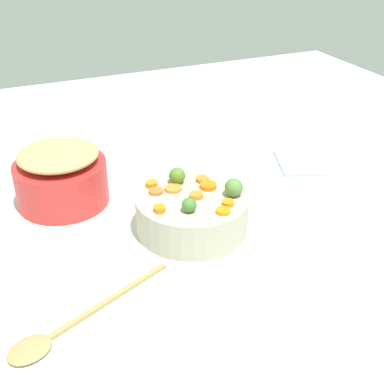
# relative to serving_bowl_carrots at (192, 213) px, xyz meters

# --- Properties ---
(tabletop) EXTENTS (2.40, 2.40, 0.02)m
(tabletop) POSITION_rel_serving_bowl_carrots_xyz_m (-0.02, 0.02, -0.05)
(tabletop) COLOR silver
(tabletop) RESTS_ON ground
(serving_bowl_carrots) EXTENTS (0.25, 0.25, 0.08)m
(serving_bowl_carrots) POSITION_rel_serving_bowl_carrots_xyz_m (0.00, 0.00, 0.00)
(serving_bowl_carrots) COLOR #BBAB95
(serving_bowl_carrots) RESTS_ON tabletop
(metal_pot) EXTENTS (0.22, 0.22, 0.11)m
(metal_pot) POSITION_rel_serving_bowl_carrots_xyz_m (0.23, 0.24, 0.01)
(metal_pot) COLOR red
(metal_pot) RESTS_ON tabletop
(stuffing_mound) EXTENTS (0.19, 0.19, 0.04)m
(stuffing_mound) POSITION_rel_serving_bowl_carrots_xyz_m (0.23, 0.24, 0.08)
(stuffing_mound) COLOR tan
(stuffing_mound) RESTS_ON metal_pot
(carrot_slice_0) EXTENTS (0.04, 0.04, 0.01)m
(carrot_slice_0) POSITION_rel_serving_bowl_carrots_xyz_m (0.04, 0.07, 0.05)
(carrot_slice_0) COLOR orange
(carrot_slice_0) RESTS_ON serving_bowl_carrots
(carrot_slice_1) EXTENTS (0.05, 0.05, 0.01)m
(carrot_slice_1) POSITION_rel_serving_bowl_carrots_xyz_m (0.04, 0.03, 0.05)
(carrot_slice_1) COLOR orange
(carrot_slice_1) RESTS_ON serving_bowl_carrots
(carrot_slice_2) EXTENTS (0.03, 0.03, 0.01)m
(carrot_slice_2) POSITION_rel_serving_bowl_carrots_xyz_m (0.07, 0.06, 0.05)
(carrot_slice_2) COLOR orange
(carrot_slice_2) RESTS_ON serving_bowl_carrots
(carrot_slice_3) EXTENTS (0.04, 0.04, 0.01)m
(carrot_slice_3) POSITION_rel_serving_bowl_carrots_xyz_m (0.05, -0.05, 0.05)
(carrot_slice_3) COLOR orange
(carrot_slice_3) RESTS_ON serving_bowl_carrots
(carrot_slice_4) EXTENTS (0.03, 0.03, 0.01)m
(carrot_slice_4) POSITION_rel_serving_bowl_carrots_xyz_m (-0.01, -0.01, 0.05)
(carrot_slice_4) COLOR orange
(carrot_slice_4) RESTS_ON serving_bowl_carrots
(carrot_slice_5) EXTENTS (0.05, 0.05, 0.01)m
(carrot_slice_5) POSITION_rel_serving_bowl_carrots_xyz_m (0.02, -0.05, 0.05)
(carrot_slice_5) COLOR orange
(carrot_slice_5) RESTS_ON serving_bowl_carrots
(carrot_slice_6) EXTENTS (0.04, 0.04, 0.01)m
(carrot_slice_6) POSITION_rel_serving_bowl_carrots_xyz_m (-0.09, -0.03, 0.05)
(carrot_slice_6) COLOR orange
(carrot_slice_6) RESTS_ON serving_bowl_carrots
(carrot_slice_7) EXTENTS (0.03, 0.03, 0.01)m
(carrot_slice_7) POSITION_rel_serving_bowl_carrots_xyz_m (-0.03, 0.08, 0.05)
(carrot_slice_7) COLOR orange
(carrot_slice_7) RESTS_ON serving_bowl_carrots
(carrot_slice_8) EXTENTS (0.04, 0.04, 0.01)m
(carrot_slice_8) POSITION_rel_serving_bowl_carrots_xyz_m (-0.06, -0.05, 0.05)
(carrot_slice_8) COLOR orange
(carrot_slice_8) RESTS_ON serving_bowl_carrots
(brussels_sprout_0) EXTENTS (0.03, 0.03, 0.03)m
(brussels_sprout_0) POSITION_rel_serving_bowl_carrots_xyz_m (-0.05, 0.03, 0.06)
(brussels_sprout_0) COLOR #437A30
(brussels_sprout_0) RESTS_ON serving_bowl_carrots
(brussels_sprout_1) EXTENTS (0.04, 0.04, 0.04)m
(brussels_sprout_1) POSITION_rel_serving_bowl_carrots_xyz_m (-0.03, -0.08, 0.06)
(brussels_sprout_1) COLOR #58833F
(brussels_sprout_1) RESTS_ON serving_bowl_carrots
(brussels_sprout_2) EXTENTS (0.04, 0.04, 0.04)m
(brussels_sprout_2) POSITION_rel_serving_bowl_carrots_xyz_m (0.07, 0.01, 0.06)
(brussels_sprout_2) COLOR #537C25
(brussels_sprout_2) RESTS_ON serving_bowl_carrots
(wooden_spoon) EXTENTS (0.17, 0.32, 0.01)m
(wooden_spoon) POSITION_rel_serving_bowl_carrots_xyz_m (-0.20, 0.33, -0.04)
(wooden_spoon) COLOR tan
(wooden_spoon) RESTS_ON tabletop
(dish_towel) EXTENTS (0.19, 0.16, 0.01)m
(dish_towel) POSITION_rel_serving_bowl_carrots_xyz_m (0.18, -0.40, -0.04)
(dish_towel) COLOR #A5B6BE
(dish_towel) RESTS_ON tabletop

